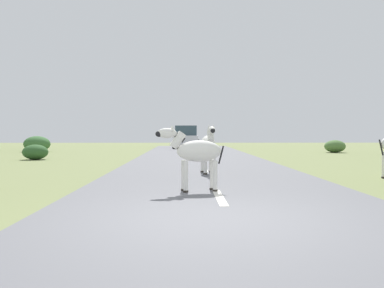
# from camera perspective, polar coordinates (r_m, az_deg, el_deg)

# --- Properties ---
(ground_plane) EXTENTS (90.00, 90.00, 0.00)m
(ground_plane) POSITION_cam_1_polar(r_m,az_deg,el_deg) (6.18, 2.70, -10.53)
(ground_plane) COLOR olive
(road) EXTENTS (6.00, 64.00, 0.05)m
(road) POSITION_cam_1_polar(r_m,az_deg,el_deg) (6.19, 5.32, -10.26)
(road) COLOR slate
(road) RESTS_ON ground_plane
(lane_markings) EXTENTS (0.16, 56.00, 0.01)m
(lane_markings) POSITION_cam_1_polar(r_m,az_deg,el_deg) (5.22, 6.56, -12.21)
(lane_markings) COLOR silver
(lane_markings) RESTS_ON road
(zebra_0) EXTENTS (0.50, 1.57, 1.48)m
(zebra_0) POSITION_cam_1_polar(r_m,az_deg,el_deg) (12.66, 2.24, -0.03)
(zebra_0) COLOR silver
(zebra_0) RESTS_ON road
(zebra_1) EXTENTS (1.46, 0.57, 1.39)m
(zebra_1) POSITION_cam_1_polar(r_m,az_deg,el_deg) (8.88, 0.46, -1.08)
(zebra_1) COLOR silver
(zebra_1) RESTS_ON road
(car_0) EXTENTS (2.05, 4.36, 1.74)m
(car_0) POSITION_cam_1_polar(r_m,az_deg,el_deg) (33.19, -0.82, 0.85)
(car_0) COLOR silver
(car_0) RESTS_ON road
(bush_1) EXTENTS (1.31, 1.18, 0.79)m
(bush_1) POSITION_cam_1_polar(r_m,az_deg,el_deg) (28.15, 18.73, -0.30)
(bush_1) COLOR #4C7038
(bush_1) RESTS_ON ground_plane
(bush_2) EXTENTS (1.72, 1.54, 1.03)m
(bush_2) POSITION_cam_1_polar(r_m,az_deg,el_deg) (29.58, -20.19, 0.01)
(bush_2) COLOR #386633
(bush_2) RESTS_ON ground_plane
(bush_3) EXTENTS (1.18, 1.07, 0.71)m
(bush_3) POSITION_cam_1_polar(r_m,az_deg,el_deg) (21.16, -20.39, -1.03)
(bush_3) COLOR #2D5628
(bush_3) RESTS_ON ground_plane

